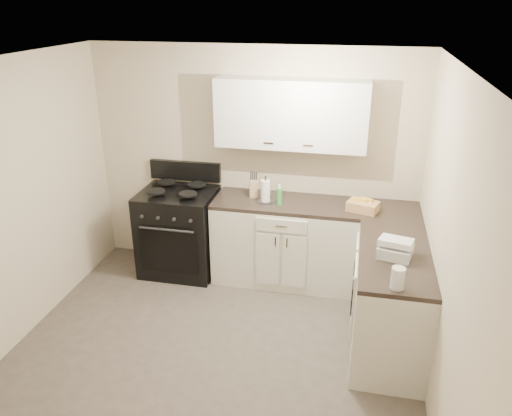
% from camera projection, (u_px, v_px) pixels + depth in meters
% --- Properties ---
extents(floor, '(3.60, 3.60, 0.00)m').
position_uv_depth(floor, '(210.00, 361.00, 4.37)').
color(floor, '#473F38').
rests_on(floor, ground).
extents(ceiling, '(3.60, 3.60, 0.00)m').
position_uv_depth(ceiling, '(197.00, 67.00, 3.39)').
color(ceiling, white).
rests_on(ceiling, wall_back).
extents(wall_back, '(3.60, 0.00, 3.60)m').
position_uv_depth(wall_back, '(253.00, 163.00, 5.50)').
color(wall_back, beige).
rests_on(wall_back, ground).
extents(wall_right, '(0.00, 3.60, 3.60)m').
position_uv_depth(wall_right, '(447.00, 256.00, 3.53)').
color(wall_right, beige).
rests_on(wall_right, ground).
extents(wall_left, '(0.00, 3.60, 3.60)m').
position_uv_depth(wall_left, '(1.00, 213.00, 4.22)').
color(wall_left, beige).
rests_on(wall_left, ground).
extents(wall_front, '(3.60, 0.00, 3.60)m').
position_uv_depth(wall_front, '(84.00, 402.00, 2.26)').
color(wall_front, beige).
rests_on(wall_front, ground).
extents(base_cabinets_back, '(1.55, 0.60, 0.90)m').
position_uv_depth(base_cabinets_back, '(286.00, 243.00, 5.46)').
color(base_cabinets_back, beige).
rests_on(base_cabinets_back, floor).
extents(base_cabinets_right, '(0.60, 1.90, 0.90)m').
position_uv_depth(base_cabinets_right, '(388.00, 285.00, 4.67)').
color(base_cabinets_right, beige).
rests_on(base_cabinets_right, floor).
extents(countertop_back, '(1.55, 0.60, 0.04)m').
position_uv_depth(countertop_back, '(287.00, 203.00, 5.27)').
color(countertop_back, black).
rests_on(countertop_back, base_cabinets_back).
extents(countertop_right, '(0.60, 1.90, 0.04)m').
position_uv_depth(countertop_right, '(394.00, 240.00, 4.48)').
color(countertop_right, black).
rests_on(countertop_right, base_cabinets_right).
extents(upper_cabinets, '(1.55, 0.30, 0.70)m').
position_uv_depth(upper_cabinets, '(291.00, 114.00, 5.05)').
color(upper_cabinets, silver).
rests_on(upper_cabinets, wall_back).
extents(stove, '(0.82, 0.71, 1.00)m').
position_uv_depth(stove, '(180.00, 233.00, 5.67)').
color(stove, black).
rests_on(stove, floor).
extents(knife_block, '(0.11, 0.10, 0.19)m').
position_uv_depth(knife_block, '(254.00, 188.00, 5.36)').
color(knife_block, tan).
rests_on(knife_block, countertop_back).
extents(paper_towel, '(0.10, 0.10, 0.24)m').
position_uv_depth(paper_towel, '(265.00, 191.00, 5.22)').
color(paper_towel, white).
rests_on(paper_towel, countertop_back).
extents(soap_bottle, '(0.06, 0.06, 0.19)m').
position_uv_depth(soap_bottle, '(279.00, 196.00, 5.16)').
color(soap_bottle, green).
rests_on(soap_bottle, countertop_back).
extents(wicker_basket, '(0.34, 0.28, 0.10)m').
position_uv_depth(wicker_basket, '(363.00, 206.00, 5.02)').
color(wicker_basket, tan).
rests_on(wicker_basket, countertop_right).
extents(countertop_grill, '(0.32, 0.30, 0.10)m').
position_uv_depth(countertop_grill, '(395.00, 251.00, 4.15)').
color(countertop_grill, silver).
rests_on(countertop_grill, countertop_right).
extents(glass_jar, '(0.11, 0.11, 0.17)m').
position_uv_depth(glass_jar, '(398.00, 278.00, 3.68)').
color(glass_jar, silver).
rests_on(glass_jar, countertop_right).
extents(oven_mitt_near, '(0.02, 0.13, 0.22)m').
position_uv_depth(oven_mitt_near, '(352.00, 300.00, 4.32)').
color(oven_mitt_near, black).
rests_on(oven_mitt_near, base_cabinets_right).
extents(oven_mitt_far, '(0.02, 0.15, 0.27)m').
position_uv_depth(oven_mitt_far, '(353.00, 298.00, 4.31)').
color(oven_mitt_far, black).
rests_on(oven_mitt_far, base_cabinets_right).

